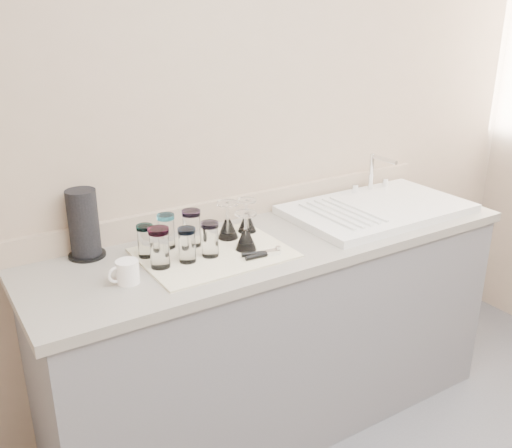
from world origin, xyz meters
TOP-DOWN VIEW (x-y plane):
  - counter_unit at (0.00, 1.20)m, footprint 2.06×0.62m
  - sink_unit at (0.55, 1.20)m, footprint 0.82×0.50m
  - dish_towel at (-0.30, 1.19)m, footprint 0.55×0.42m
  - tumbler_teal at (-0.54, 1.29)m, footprint 0.06×0.06m
  - tumbler_cyan at (-0.44, 1.32)m, footprint 0.07×0.07m
  - tumbler_purple at (-0.34, 1.29)m, footprint 0.07×0.07m
  - tumbler_magenta at (-0.53, 1.17)m, footprint 0.07×0.07m
  - tumbler_blue at (-0.43, 1.16)m, footprint 0.07×0.07m
  - tumbler_lavender at (-0.33, 1.16)m, footprint 0.07×0.07m
  - goblet_back_left at (-0.19, 1.28)m, footprint 0.08×0.08m
  - goblet_back_right at (-0.08, 1.30)m, footprint 0.08×0.08m
  - goblet_front_left at (-0.19, 1.15)m, footprint 0.08×0.08m
  - can_opener at (-0.17, 1.06)m, footprint 0.15×0.07m
  - white_mug at (-0.67, 1.13)m, footprint 0.11×0.08m
  - paper_towel_roll at (-0.72, 1.42)m, footprint 0.14×0.14m

SIDE VIEW (x-z plane):
  - counter_unit at x=0.00m, z-range 0.00..0.90m
  - dish_towel at x=-0.30m, z-range 0.90..0.91m
  - can_opener at x=-0.17m, z-range 0.91..0.93m
  - sink_unit at x=0.55m, z-range 0.81..1.03m
  - white_mug at x=-0.67m, z-range 0.90..0.98m
  - goblet_back_right at x=-0.08m, z-range 0.89..1.02m
  - goblet_front_left at x=-0.19m, z-range 0.88..1.03m
  - goblet_back_left at x=-0.19m, z-range 0.88..1.03m
  - tumbler_teal at x=-0.54m, z-range 0.91..1.03m
  - tumbler_blue at x=-0.43m, z-range 0.91..1.04m
  - tumbler_lavender at x=-0.33m, z-range 0.91..1.04m
  - tumbler_cyan at x=-0.44m, z-range 0.91..1.04m
  - tumbler_purple at x=-0.34m, z-range 0.91..1.05m
  - tumbler_magenta at x=-0.53m, z-range 0.91..1.06m
  - paper_towel_roll at x=-0.72m, z-range 0.90..1.16m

